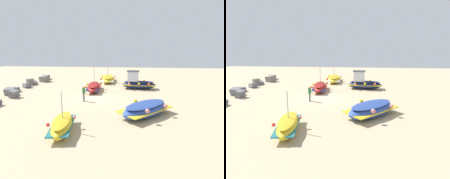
{
  "view_description": "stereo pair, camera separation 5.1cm",
  "coord_description": "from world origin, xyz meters",
  "views": [
    {
      "loc": [
        -23.56,
        -4.1,
        6.6
      ],
      "look_at": [
        0.59,
        -2.1,
        0.9
      ],
      "focal_mm": 33.82,
      "sensor_mm": 36.0,
      "label": 1
    },
    {
      "loc": [
        -23.56,
        -4.15,
        6.6
      ],
      "look_at": [
        0.59,
        -2.1,
        0.9
      ],
      "focal_mm": 33.82,
      "sensor_mm": 36.0,
      "label": 2
    }
  ],
  "objects": [
    {
      "name": "ground_plane",
      "position": [
        0.0,
        0.0,
        0.0
      ],
      "size": [
        56.87,
        56.87,
        0.0
      ],
      "primitive_type": "plane",
      "color": "tan"
    },
    {
      "name": "fishing_boat_0",
      "position": [
        3.29,
        0.55,
        0.54
      ],
      "size": [
        4.76,
        2.13,
        3.59
      ],
      "rotation": [
        0.0,
        0.0,
        3.2
      ],
      "color": "maroon",
      "rests_on": "ground_plane"
    },
    {
      "name": "fishing_boat_1",
      "position": [
        -9.57,
        0.71,
        0.56
      ],
      "size": [
        4.45,
        2.03,
        3.03
      ],
      "rotation": [
        0.0,
        0.0,
        3.28
      ],
      "color": "gold",
      "rests_on": "ground_plane"
    },
    {
      "name": "fishing_boat_2",
      "position": [
        9.7,
        -0.71,
        0.52
      ],
      "size": [
        5.06,
        2.38,
        3.55
      ],
      "rotation": [
        0.0,
        0.0,
        0.04
      ],
      "color": "gold",
      "rests_on": "ground_plane"
    },
    {
      "name": "fishing_boat_3",
      "position": [
        -5.6,
        -5.6,
        0.63
      ],
      "size": [
        5.29,
        5.27,
        1.29
      ],
      "rotation": [
        0.0,
        0.0,
        2.36
      ],
      "color": "#2D4C9E",
      "rests_on": "ground_plane"
    },
    {
      "name": "fishing_boat_4",
      "position": [
        5.1,
        -5.3,
        0.84
      ],
      "size": [
        2.25,
        4.73,
        2.51
      ],
      "rotation": [
        0.0,
        0.0,
        1.51
      ],
      "color": "navy",
      "rests_on": "ground_plane"
    },
    {
      "name": "person_walking",
      "position": [
        -1.52,
        0.84,
        0.99
      ],
      "size": [
        0.32,
        0.32,
        1.72
      ],
      "rotation": [
        0.0,
        0.0,
        4.81
      ],
      "color": "#2D2D38",
      "rests_on": "ground_plane"
    },
    {
      "name": "breakwater_rocks",
      "position": [
        0.14,
        9.94,
        0.41
      ],
      "size": [
        24.06,
        2.94,
        1.33
      ],
      "color": "slate",
      "rests_on": "ground_plane"
    }
  ]
}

